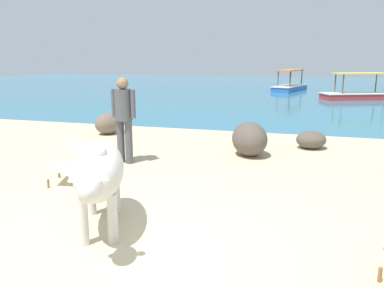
% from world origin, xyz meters
% --- Properties ---
extents(sand_beach, '(18.00, 14.00, 0.04)m').
position_xyz_m(sand_beach, '(0.00, 0.00, 0.02)').
color(sand_beach, '#CCB78E').
rests_on(sand_beach, ground).
extents(water_surface, '(60.00, 36.00, 0.03)m').
position_xyz_m(water_surface, '(0.00, 22.00, 0.00)').
color(water_surface, teal).
rests_on(water_surface, ground).
extents(cow, '(1.15, 1.88, 1.07)m').
position_xyz_m(cow, '(-0.57, 0.53, 0.75)').
color(cow, beige).
rests_on(cow, sand_beach).
extents(deck_chair_near, '(0.89, 0.74, 0.68)m').
position_xyz_m(deck_chair_near, '(-1.81, 1.95, 0.42)').
color(deck_chair_near, brown).
rests_on(deck_chair_near, sand_beach).
extents(person_standing, '(0.51, 0.32, 1.62)m').
position_xyz_m(person_standing, '(-1.58, 3.25, 0.99)').
color(person_standing, '#4C4C51').
rests_on(person_standing, sand_beach).
extents(shore_rock_large, '(1.02, 1.13, 0.69)m').
position_xyz_m(shore_rock_large, '(0.63, 4.47, 0.39)').
color(shore_rock_large, brown).
rests_on(shore_rock_large, sand_beach).
extents(shore_rock_medium, '(0.90, 0.89, 0.39)m').
position_xyz_m(shore_rock_medium, '(1.86, 5.48, 0.23)').
color(shore_rock_medium, brown).
rests_on(shore_rock_medium, sand_beach).
extents(shore_rock_small, '(0.87, 0.92, 0.56)m').
position_xyz_m(shore_rock_small, '(-3.26, 5.71, 0.32)').
color(shore_rock_small, '#6B5B4C').
rests_on(shore_rock_small, sand_beach).
extents(boat_red, '(3.83, 2.49, 1.29)m').
position_xyz_m(boat_red, '(4.33, 17.13, 0.29)').
color(boat_red, '#C63833').
rests_on(boat_red, water_surface).
extents(boat_blue, '(2.18, 3.85, 1.29)m').
position_xyz_m(boat_blue, '(0.89, 21.52, 0.29)').
color(boat_blue, '#3866B7').
rests_on(boat_blue, water_surface).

